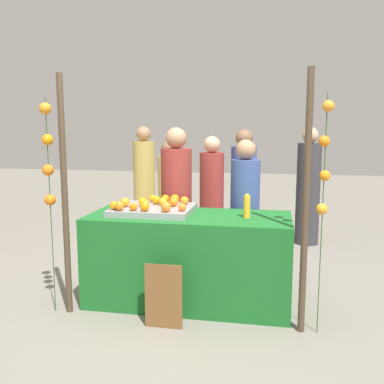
% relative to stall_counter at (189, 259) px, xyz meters
% --- Properties ---
extents(ground_plane, '(24.00, 24.00, 0.00)m').
position_rel_stall_counter_xyz_m(ground_plane, '(0.00, 0.00, -0.43)').
color(ground_plane, gray).
extents(stall_counter, '(1.92, 0.81, 0.86)m').
position_rel_stall_counter_xyz_m(stall_counter, '(0.00, 0.00, 0.00)').
color(stall_counter, '#196023').
rests_on(stall_counter, ground_plane).
extents(orange_tray, '(0.77, 0.63, 0.06)m').
position_rel_stall_counter_xyz_m(orange_tray, '(-0.37, 0.05, 0.46)').
color(orange_tray, gray).
rests_on(orange_tray, stall_counter).
extents(orange_0, '(0.07, 0.07, 0.07)m').
position_rel_stall_counter_xyz_m(orange_0, '(-0.41, -0.05, 0.53)').
color(orange_0, orange).
rests_on(orange_0, orange_tray).
extents(orange_1, '(0.08, 0.08, 0.08)m').
position_rel_stall_counter_xyz_m(orange_1, '(-0.38, -0.19, 0.53)').
color(orange_1, orange).
rests_on(orange_1, orange_tray).
extents(orange_2, '(0.09, 0.09, 0.09)m').
position_rel_stall_counter_xyz_m(orange_2, '(-0.62, -0.20, 0.53)').
color(orange_2, orange).
rests_on(orange_2, orange_tray).
extents(orange_3, '(0.09, 0.09, 0.09)m').
position_rel_stall_counter_xyz_m(orange_3, '(-0.64, -0.01, 0.53)').
color(orange_3, orange).
rests_on(orange_3, orange_tray).
extents(orange_4, '(0.09, 0.09, 0.09)m').
position_rel_stall_counter_xyz_m(orange_4, '(-0.18, -0.19, 0.53)').
color(orange_4, orange).
rests_on(orange_4, orange_tray).
extents(orange_5, '(0.08, 0.08, 0.08)m').
position_rel_stall_counter_xyz_m(orange_5, '(-0.47, 0.04, 0.53)').
color(orange_5, orange).
rests_on(orange_5, orange_tray).
extents(orange_6, '(0.09, 0.09, 0.09)m').
position_rel_stall_counter_xyz_m(orange_6, '(-0.18, 0.10, 0.53)').
color(orange_6, orange).
rests_on(orange_6, orange_tray).
extents(orange_7, '(0.07, 0.07, 0.07)m').
position_rel_stall_counter_xyz_m(orange_7, '(-0.49, -0.18, 0.53)').
color(orange_7, orange).
rests_on(orange_7, orange_tray).
extents(orange_8, '(0.07, 0.07, 0.07)m').
position_rel_stall_counter_xyz_m(orange_8, '(-0.23, -0.03, 0.53)').
color(orange_8, orange).
rests_on(orange_8, orange_tray).
extents(orange_9, '(0.07, 0.07, 0.07)m').
position_rel_stall_counter_xyz_m(orange_9, '(-0.04, -0.12, 0.53)').
color(orange_9, orange).
rests_on(orange_9, orange_tray).
extents(orange_10, '(0.08, 0.08, 0.08)m').
position_rel_stall_counter_xyz_m(orange_10, '(-0.09, 0.21, 0.53)').
color(orange_10, orange).
rests_on(orange_10, orange_tray).
extents(orange_11, '(0.07, 0.07, 0.07)m').
position_rel_stall_counter_xyz_m(orange_11, '(-0.44, 0.30, 0.53)').
color(orange_11, orange).
rests_on(orange_11, orange_tray).
extents(orange_12, '(0.08, 0.08, 0.08)m').
position_rel_stall_counter_xyz_m(orange_12, '(-0.29, 0.12, 0.53)').
color(orange_12, orange).
rests_on(orange_12, orange_tray).
extents(orange_13, '(0.08, 0.08, 0.08)m').
position_rel_stall_counter_xyz_m(orange_13, '(-0.37, 0.18, 0.53)').
color(orange_13, orange).
rests_on(orange_13, orange_tray).
extents(orange_14, '(0.08, 0.08, 0.08)m').
position_rel_stall_counter_xyz_m(orange_14, '(-0.69, -0.17, 0.53)').
color(orange_14, orange).
rests_on(orange_14, orange_tray).
extents(orange_15, '(0.08, 0.08, 0.08)m').
position_rel_stall_counter_xyz_m(orange_15, '(-0.30, 0.27, 0.53)').
color(orange_15, orange).
rests_on(orange_15, orange_tray).
extents(orange_16, '(0.09, 0.09, 0.09)m').
position_rel_stall_counter_xyz_m(orange_16, '(-0.20, 0.27, 0.53)').
color(orange_16, orange).
rests_on(orange_16, orange_tray).
extents(juice_bottle, '(0.06, 0.06, 0.22)m').
position_rel_stall_counter_xyz_m(juice_bottle, '(0.55, -0.02, 0.53)').
color(juice_bottle, gold).
rests_on(juice_bottle, stall_counter).
extents(chalkboard_sign, '(0.32, 0.03, 0.57)m').
position_rel_stall_counter_xyz_m(chalkboard_sign, '(-0.10, -0.59, -0.16)').
color(chalkboard_sign, brown).
rests_on(chalkboard_sign, ground_plane).
extents(vendor_left, '(0.34, 0.34, 1.68)m').
position_rel_stall_counter_xyz_m(vendor_left, '(-0.27, 0.63, 0.36)').
color(vendor_left, maroon).
rests_on(vendor_left, ground_plane).
extents(vendor_right, '(0.31, 0.31, 1.56)m').
position_rel_stall_counter_xyz_m(vendor_right, '(0.49, 0.62, 0.30)').
color(vendor_right, '#384C8C').
rests_on(vendor_right, ground_plane).
extents(crowd_person_0, '(0.30, 0.30, 1.51)m').
position_rel_stall_counter_xyz_m(crowd_person_0, '(-0.64, 1.80, 0.27)').
color(crowd_person_0, tan).
rests_on(crowd_person_0, ground_plane).
extents(crowd_person_1, '(0.32, 0.32, 1.58)m').
position_rel_stall_counter_xyz_m(crowd_person_1, '(-0.01, 1.55, 0.30)').
color(crowd_person_1, maroon).
rests_on(crowd_person_1, ground_plane).
extents(crowd_person_2, '(0.34, 0.34, 1.70)m').
position_rel_stall_counter_xyz_m(crowd_person_2, '(-1.22, 2.54, 0.36)').
color(crowd_person_2, tan).
rests_on(crowd_person_2, ground_plane).
extents(crowd_person_3, '(0.34, 0.34, 1.69)m').
position_rel_stall_counter_xyz_m(crowd_person_3, '(1.28, 2.40, 0.36)').
color(crowd_person_3, '#333338').
rests_on(crowd_person_3, ground_plane).
extents(crowd_person_4, '(0.33, 0.33, 1.66)m').
position_rel_stall_counter_xyz_m(crowd_person_4, '(0.39, 1.70, 0.35)').
color(crowd_person_4, '#384C8C').
rests_on(crowd_person_4, ground_plane).
extents(canopy_post_left, '(0.06, 0.06, 2.15)m').
position_rel_stall_counter_xyz_m(canopy_post_left, '(-1.04, -0.45, 0.64)').
color(canopy_post_left, '#473828').
rests_on(canopy_post_left, ground_plane).
extents(canopy_post_right, '(0.06, 0.06, 2.15)m').
position_rel_stall_counter_xyz_m(canopy_post_right, '(1.04, -0.45, 0.64)').
color(canopy_post_right, '#473828').
rests_on(canopy_post_right, ground_plane).
extents(garland_strand_left, '(0.12, 0.12, 1.95)m').
position_rel_stall_counter_xyz_m(garland_strand_left, '(-1.17, -0.46, 1.01)').
color(garland_strand_left, '#2D4C23').
rests_on(garland_strand_left, ground_plane).
extents(garland_strand_right, '(0.11, 0.10, 1.95)m').
position_rel_stall_counter_xyz_m(garland_strand_right, '(1.17, -0.45, 0.99)').
color(garland_strand_right, '#2D4C23').
rests_on(garland_strand_right, ground_plane).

